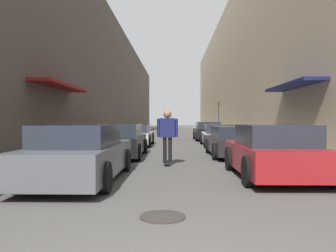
{
  "coord_description": "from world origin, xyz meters",
  "views": [
    {
      "loc": [
        -0.06,
        -2.28,
        1.46
      ],
      "look_at": [
        -0.34,
        11.72,
        1.22
      ],
      "focal_mm": 35.0,
      "sensor_mm": 36.0,
      "label": 1
    }
  ],
  "objects": [
    {
      "name": "skateboarder",
      "position": [
        -0.29,
        8.42,
        1.11
      ],
      "size": [
        0.69,
        0.78,
        1.8
      ],
      "color": "black",
      "rests_on": "ground"
    },
    {
      "name": "building_row_right",
      "position": [
        7.24,
        32.47,
        6.64
      ],
      "size": [
        4.9,
        64.94,
        13.29
      ],
      "color": "tan",
      "rests_on": "ground"
    },
    {
      "name": "curb_strip_right",
      "position": [
        4.34,
        32.47,
        0.06
      ],
      "size": [
        1.8,
        64.94,
        0.12
      ],
      "color": "gray",
      "rests_on": "ground"
    },
    {
      "name": "parked_car_left_0",
      "position": [
        -2.33,
        5.58,
        0.65
      ],
      "size": [
        1.94,
        4.61,
        1.35
      ],
      "color": "#515459",
      "rests_on": "ground"
    },
    {
      "name": "parked_car_right_1",
      "position": [
        2.28,
        11.0,
        0.59
      ],
      "size": [
        1.87,
        4.1,
        1.21
      ],
      "color": "#232326",
      "rests_on": "ground"
    },
    {
      "name": "parked_car_right_2",
      "position": [
        2.44,
        16.35,
        0.6
      ],
      "size": [
        1.87,
        4.42,
        1.23
      ],
      "color": "silver",
      "rests_on": "ground"
    },
    {
      "name": "curb_strip_left",
      "position": [
        -4.34,
        32.47,
        0.06
      ],
      "size": [
        1.8,
        64.94,
        0.12
      ],
      "color": "gray",
      "rests_on": "ground"
    },
    {
      "name": "traffic_light",
      "position": [
        4.26,
        29.88,
        2.14
      ],
      "size": [
        0.16,
        0.22,
        3.23
      ],
      "color": "#2D2D2D",
      "rests_on": "curb_strip_right"
    },
    {
      "name": "building_row_left",
      "position": [
        -7.24,
        32.47,
        5.28
      ],
      "size": [
        4.9,
        64.94,
        10.55
      ],
      "color": "#564C47",
      "rests_on": "ground"
    },
    {
      "name": "parked_car_right_3",
      "position": [
        2.4,
        22.06,
        0.65
      ],
      "size": [
        2.01,
        4.46,
        1.35
      ],
      "color": "black",
      "rests_on": "ground"
    },
    {
      "name": "parked_car_left_2",
      "position": [
        -2.36,
        16.57,
        0.6
      ],
      "size": [
        2.02,
        4.37,
        1.21
      ],
      "color": "silver",
      "rests_on": "ground"
    },
    {
      "name": "parked_car_left_1",
      "position": [
        -2.29,
        10.78,
        0.63
      ],
      "size": [
        2.01,
        4.53,
        1.32
      ],
      "color": "black",
      "rests_on": "ground"
    },
    {
      "name": "parked_car_right_0",
      "position": [
        2.45,
        6.07,
        0.65
      ],
      "size": [
        1.97,
        3.92,
        1.35
      ],
      "color": "maroon",
      "rests_on": "ground"
    },
    {
      "name": "ground",
      "position": [
        0.0,
        25.98,
        0.0
      ],
      "size": [
        142.88,
        142.88,
        0.0
      ],
      "primitive_type": "plane",
      "color": "#4C4947"
    },
    {
      "name": "manhole_cover",
      "position": [
        -0.24,
        2.63,
        0.01
      ],
      "size": [
        0.7,
        0.7,
        0.02
      ],
      "color": "#332D28",
      "rests_on": "ground"
    }
  ]
}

